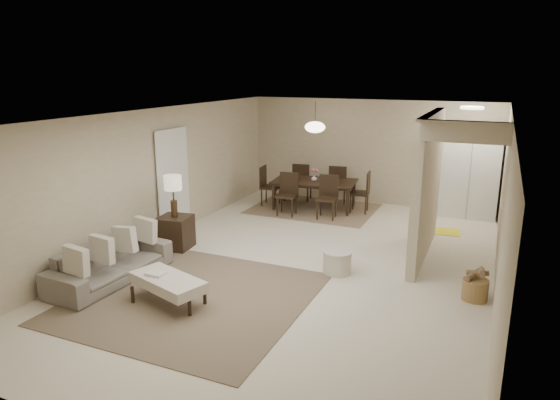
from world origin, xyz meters
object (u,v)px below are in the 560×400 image
at_px(ottoman_bench, 168,282).
at_px(wicker_basket, 475,290).
at_px(round_pouf, 337,262).
at_px(side_table, 175,232).
at_px(pantry_cabinet, 471,170).
at_px(dining_table, 314,195).
at_px(sofa, 110,263).

distance_m(ottoman_bench, wicker_basket, 4.34).
bearing_deg(round_pouf, side_table, -178.48).
bearing_deg(side_table, wicker_basket, -0.63).
height_order(pantry_cabinet, dining_table, pantry_cabinet).
distance_m(pantry_cabinet, dining_table, 3.51).
bearing_deg(dining_table, ottoman_bench, -98.53).
xyz_separation_m(ottoman_bench, side_table, (-1.24, 1.93, -0.02)).
bearing_deg(pantry_cabinet, sofa, -128.83).
height_order(round_pouf, dining_table, dining_table).
bearing_deg(round_pouf, sofa, -151.13).
bearing_deg(round_pouf, wicker_basket, -3.77).
height_order(sofa, side_table, side_table).
bearing_deg(wicker_basket, pantry_cabinet, 95.21).
bearing_deg(wicker_basket, ottoman_bench, -154.38).
xyz_separation_m(ottoman_bench, dining_table, (0.16, 5.46, 0.01)).
bearing_deg(ottoman_bench, round_pouf, 65.66).
bearing_deg(round_pouf, pantry_cabinet, 68.29).
relative_size(sofa, wicker_basket, 5.68).
xyz_separation_m(side_table, round_pouf, (3.06, 0.08, -0.12)).
bearing_deg(wicker_basket, round_pouf, 176.23).
distance_m(pantry_cabinet, round_pouf, 4.66).
xyz_separation_m(sofa, dining_table, (1.45, 5.16, 0.04)).
xyz_separation_m(pantry_cabinet, side_table, (-4.75, -4.33, -0.75)).
height_order(ottoman_bench, round_pouf, ottoman_bench).
bearing_deg(pantry_cabinet, dining_table, -166.58).
bearing_deg(pantry_cabinet, round_pouf, -111.71).
height_order(pantry_cabinet, ottoman_bench, pantry_cabinet).
distance_m(ottoman_bench, round_pouf, 2.72).
distance_m(sofa, dining_table, 5.37).
height_order(pantry_cabinet, sofa, pantry_cabinet).
bearing_deg(dining_table, side_table, -118.47).
distance_m(side_table, dining_table, 3.80).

